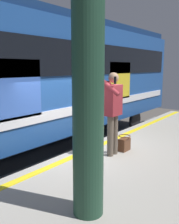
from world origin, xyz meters
name	(u,v)px	position (x,y,z in m)	size (l,w,h in m)	color
ground_plane	(79,183)	(0.00, 0.00, 0.00)	(24.69, 24.69, 0.00)	#4C4742
platform	(174,193)	(0.00, 2.32, 0.45)	(13.02, 4.63, 0.90)	#9E998E
safety_line	(89,150)	(0.00, 0.30, 0.91)	(12.76, 0.16, 0.01)	yellow
track_rail_near	(37,166)	(0.00, -1.51, 0.08)	(16.93, 0.08, 0.16)	slate
track_rail_far	(6,155)	(0.00, -2.95, 0.08)	(16.93, 0.08, 0.16)	slate
train_carriage	(42,74)	(-0.98, -2.22, 2.61)	(12.49, 3.04, 4.14)	#1E478C
passenger	(113,107)	(-0.07, 0.90, 1.97)	(0.57, 0.55, 1.80)	brown
handbag	(124,144)	(-0.47, 0.98, 1.07)	(0.31, 0.28, 0.36)	#59331E
station_column	(88,57)	(2.06, 1.84, 2.93)	(0.40, 0.40, 4.05)	#1E3F2D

